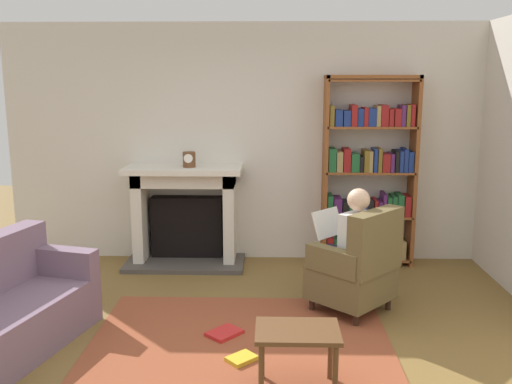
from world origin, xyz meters
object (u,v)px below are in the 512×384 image
object	(u,v)px
mantel_clock	(189,159)
bookshelf	(369,175)
seated_reader	(348,244)
side_table	(297,339)
armchair_reading	(358,267)
fireplace	(185,212)

from	to	relation	value
mantel_clock	bookshelf	xyz separation A→B (m)	(1.99, 0.14, -0.19)
seated_reader	side_table	xyz separation A→B (m)	(-0.51, -1.42, -0.24)
armchair_reading	seated_reader	world-z (taller)	seated_reader
bookshelf	armchair_reading	world-z (taller)	bookshelf
fireplace	side_table	world-z (taller)	fireplace
fireplace	side_table	xyz separation A→B (m)	(1.15, -2.72, -0.22)
fireplace	armchair_reading	size ratio (longest dim) A/B	1.37
bookshelf	mantel_clock	bearing A→B (deg)	-176.11
mantel_clock	armchair_reading	xyz separation A→B (m)	(1.68, -1.28, -0.79)
armchair_reading	fireplace	bearing A→B (deg)	-85.16
armchair_reading	side_table	size ratio (longest dim) A/B	1.73
bookshelf	side_table	xyz separation A→B (m)	(-0.91, -2.75, -0.65)
mantel_clock	side_table	xyz separation A→B (m)	(1.08, -2.62, -0.83)
fireplace	seated_reader	xyz separation A→B (m)	(1.67, -1.30, 0.03)
fireplace	seated_reader	world-z (taller)	seated_reader
mantel_clock	seated_reader	world-z (taller)	mantel_clock
bookshelf	armchair_reading	bearing A→B (deg)	-102.36
bookshelf	seated_reader	world-z (taller)	bookshelf
fireplace	bookshelf	world-z (taller)	bookshelf
seated_reader	bookshelf	bearing A→B (deg)	-153.47
fireplace	side_table	bearing A→B (deg)	-66.98
fireplace	armchair_reading	distance (m)	2.24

